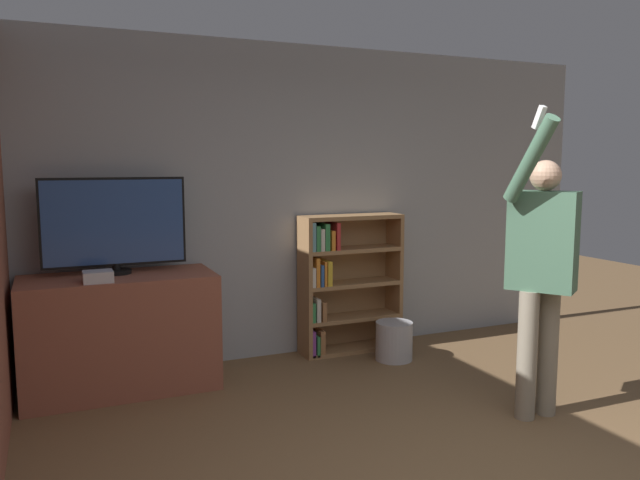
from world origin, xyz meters
TOP-DOWN VIEW (x-y plane):
  - wall_back at (0.00, 3.09)m, footprint 6.31×0.06m
  - tv_ledge at (-1.42, 2.71)m, footprint 1.39×0.64m
  - television at (-1.42, 2.81)m, footprint 1.04×0.22m
  - game_console at (-1.57, 2.51)m, footprint 0.20×0.17m
  - bookshelf at (0.50, 2.91)m, footprint 0.93×0.28m
  - person at (1.07, 1.07)m, footprint 0.57×0.56m
  - waste_bin at (0.81, 2.50)m, footprint 0.32×0.32m

SIDE VIEW (x-z plane):
  - waste_bin at x=0.81m, z-range 0.00..0.33m
  - tv_ledge at x=-1.42m, z-range 0.00..0.87m
  - bookshelf at x=0.50m, z-range 0.02..1.25m
  - game_console at x=-1.57m, z-range 0.87..0.95m
  - person at x=1.07m, z-range 0.02..2.05m
  - television at x=-1.42m, z-range 0.88..1.60m
  - wall_back at x=0.00m, z-range 0.00..2.70m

